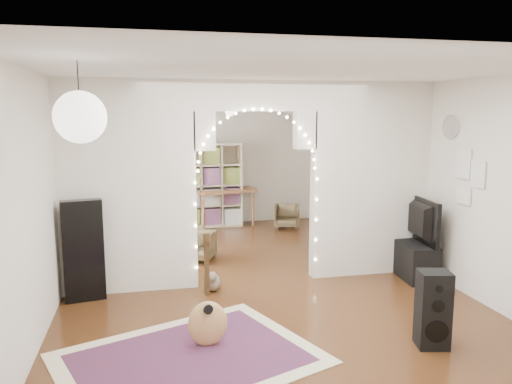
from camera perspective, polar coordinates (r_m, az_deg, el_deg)
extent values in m
plane|color=black|center=(6.97, -0.05, -10.06)|extent=(7.50, 7.50, 0.00)
cube|color=white|center=(6.60, -0.06, 12.67)|extent=(5.00, 7.50, 0.02)
cube|color=silver|center=(10.32, -4.57, 3.84)|extent=(5.00, 0.02, 2.70)
cube|color=silver|center=(3.18, 14.90, -8.35)|extent=(5.00, 0.02, 2.70)
cube|color=silver|center=(6.59, -21.80, 0.26)|extent=(0.02, 7.50, 2.70)
cube|color=silver|center=(7.59, 18.70, 1.52)|extent=(0.02, 7.50, 2.70)
cube|color=silver|center=(6.50, -14.40, 0.52)|extent=(1.70, 0.20, 2.70)
cube|color=silver|center=(7.19, 12.90, 1.37)|extent=(1.70, 0.20, 2.70)
cube|color=silver|center=(6.59, -0.06, 10.94)|extent=(1.60, 0.20, 0.40)
cube|color=white|center=(8.34, -19.72, 3.13)|extent=(0.04, 1.20, 1.40)
cylinder|color=white|center=(7.02, 21.41, 6.94)|extent=(0.03, 0.31, 0.31)
sphere|color=white|center=(4.06, -19.47, 8.07)|extent=(0.40, 0.40, 0.40)
cube|color=maroon|center=(4.96, -7.63, -18.32)|extent=(2.76, 2.44, 0.02)
cube|color=black|center=(6.45, -19.13, -6.36)|extent=(0.50, 0.24, 1.25)
ellipsoid|color=tan|center=(5.02, -5.58, -12.94)|extent=(0.41, 0.26, 0.47)
cube|color=black|center=(4.89, -5.65, -8.72)|extent=(0.05, 0.04, 0.53)
cube|color=black|center=(4.81, -5.70, -5.41)|extent=(0.06, 0.05, 0.12)
ellipsoid|color=brown|center=(6.60, -4.93, -10.20)|extent=(0.26, 0.34, 0.22)
sphere|color=brown|center=(6.45, -5.04, -9.65)|extent=(0.15, 0.15, 0.13)
cone|color=brown|center=(6.42, -5.34, -9.12)|extent=(0.04, 0.04, 0.05)
cone|color=brown|center=(6.43, -4.76, -9.09)|extent=(0.04, 0.04, 0.05)
cylinder|color=brown|center=(6.78, -4.79, -10.32)|extent=(0.08, 0.21, 0.07)
cube|color=black|center=(5.30, 19.58, -12.51)|extent=(0.35, 0.31, 0.77)
cylinder|color=black|center=(5.25, 19.97, -14.76)|extent=(0.22, 0.07, 0.22)
cylinder|color=black|center=(5.15, 20.13, -12.16)|extent=(0.12, 0.05, 0.12)
cylinder|color=black|center=(5.10, 20.24, -10.37)|extent=(0.07, 0.03, 0.07)
cube|color=black|center=(7.45, 17.28, -7.20)|extent=(0.49, 1.03, 0.50)
imported|color=black|center=(7.32, 17.49, -2.99)|extent=(0.24, 1.08, 0.62)
cube|color=beige|center=(10.09, -6.34, 0.79)|extent=(1.67, 0.53, 1.68)
cube|color=brown|center=(10.17, -3.74, 0.25)|extent=(1.32, 0.99, 0.05)
cylinder|color=brown|center=(9.78, -6.02, -2.38)|extent=(0.05, 0.05, 0.70)
cylinder|color=brown|center=(10.11, -0.34, -1.95)|extent=(0.05, 0.05, 0.70)
cylinder|color=brown|center=(10.39, -7.00, -1.72)|extent=(0.05, 0.05, 0.70)
cylinder|color=brown|center=(10.70, -1.61, -1.34)|extent=(0.05, 0.05, 0.70)
imported|color=white|center=(10.15, -3.74, 0.92)|extent=(0.21, 0.21, 0.19)
imported|color=#4D3F26|center=(7.89, -6.62, -6.13)|extent=(0.64, 0.65, 0.45)
imported|color=#4D3F26|center=(10.04, 3.57, -2.77)|extent=(0.62, 0.63, 0.46)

